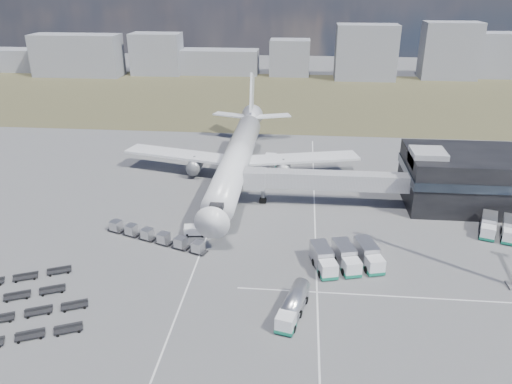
{
  "coord_description": "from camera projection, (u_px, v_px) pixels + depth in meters",
  "views": [
    {
      "loc": [
        13.05,
        -65.7,
        39.98
      ],
      "look_at": [
        5.28,
        16.35,
        4.0
      ],
      "focal_mm": 35.0,
      "sensor_mm": 36.0,
      "label": 1
    }
  ],
  "objects": [
    {
      "name": "service_trucks_near",
      "position": [
        346.0,
        257.0,
        73.86
      ],
      "size": [
        11.01,
        9.36,
        2.89
      ],
      "rotation": [
        0.0,
        0.0,
        0.26
      ],
      "color": "white",
      "rests_on": "ground"
    },
    {
      "name": "ground",
      "position": [
        212.0,
        256.0,
        77.07
      ],
      "size": [
        420.0,
        420.0,
        0.0
      ],
      "primitive_type": "plane",
      "color": "#565659",
      "rests_on": "ground"
    },
    {
      "name": "jet_bridge",
      "position": [
        315.0,
        180.0,
        92.31
      ],
      "size": [
        30.3,
        3.8,
        7.05
      ],
      "color": "#939399",
      "rests_on": "ground"
    },
    {
      "name": "terminal",
      "position": [
        487.0,
        178.0,
        92.7
      ],
      "size": [
        30.4,
        16.4,
        11.0
      ],
      "color": "black",
      "rests_on": "ground"
    },
    {
      "name": "lane_markings",
      "position": [
        276.0,
        250.0,
        78.96
      ],
      "size": [
        47.12,
        110.0,
        0.01
      ],
      "color": "silver",
      "rests_on": "ground"
    },
    {
      "name": "grass_strip",
      "position": [
        266.0,
        97.0,
        177.43
      ],
      "size": [
        420.0,
        90.0,
        0.01
      ],
      "primitive_type": "cube",
      "color": "#444229",
      "rests_on": "ground"
    },
    {
      "name": "uld_row",
      "position": [
        155.0,
        236.0,
        80.91
      ],
      "size": [
        18.33,
        8.26,
        1.73
      ],
      "rotation": [
        0.0,
        0.0,
        -0.36
      ],
      "color": "black",
      "rests_on": "ground"
    },
    {
      "name": "airliner",
      "position": [
        238.0,
        155.0,
        104.49
      ],
      "size": [
        51.59,
        64.53,
        17.62
      ],
      "color": "white",
      "rests_on": "ground"
    },
    {
      "name": "fuel_tanker",
      "position": [
        293.0,
        305.0,
        63.25
      ],
      "size": [
        4.39,
        9.3,
        2.91
      ],
      "rotation": [
        0.0,
        0.0,
        -0.24
      ],
      "color": "white",
      "rests_on": "ground"
    },
    {
      "name": "catering_truck",
      "position": [
        269.0,
        164.0,
        110.73
      ],
      "size": [
        3.07,
        6.35,
        2.82
      ],
      "rotation": [
        0.0,
        0.0,
        -0.09
      ],
      "color": "white",
      "rests_on": "ground"
    },
    {
      "name": "pushback_tug",
      "position": [
        195.0,
        230.0,
        83.2
      ],
      "size": [
        3.88,
        2.53,
        1.6
      ],
      "primitive_type": "cube",
      "rotation": [
        0.0,
        0.0,
        0.14
      ],
      "color": "white",
      "rests_on": "ground"
    },
    {
      "name": "skyline",
      "position": [
        254.0,
        55.0,
        211.0
      ],
      "size": [
        290.7,
        27.44,
        22.63
      ],
      "color": "gray",
      "rests_on": "ground"
    }
  ]
}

